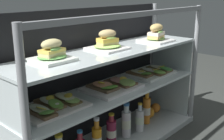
% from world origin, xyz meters
% --- Properties ---
extents(case_frame, '(1.42, 0.40, 0.88)m').
position_xyz_m(case_frame, '(0.00, 0.11, 0.48)').
color(case_frame, gray).
rests_on(case_frame, ground).
extents(riser_lower_tier, '(1.36, 0.33, 0.34)m').
position_xyz_m(riser_lower_tier, '(0.00, 0.00, 0.21)').
color(riser_lower_tier, silver).
rests_on(riser_lower_tier, case_base_deck).
extents(shelf_lower_glass, '(1.37, 0.35, 0.02)m').
position_xyz_m(shelf_lower_glass, '(0.00, 0.00, 0.39)').
color(shelf_lower_glass, silver).
rests_on(shelf_lower_glass, riser_lower_tier).
extents(riser_upper_tier, '(1.36, 0.33, 0.23)m').
position_xyz_m(riser_upper_tier, '(0.00, 0.00, 0.51)').
color(riser_upper_tier, silver).
rests_on(riser_upper_tier, shelf_lower_glass).
extents(shelf_upper_glass, '(1.37, 0.35, 0.02)m').
position_xyz_m(shelf_upper_glass, '(0.00, 0.00, 0.64)').
color(shelf_upper_glass, silver).
rests_on(shelf_upper_glass, riser_upper_tier).
extents(plated_roll_sandwich_right_of_center, '(0.18, 0.18, 0.11)m').
position_xyz_m(plated_roll_sandwich_right_of_center, '(-0.40, 0.03, 0.69)').
color(plated_roll_sandwich_right_of_center, white).
rests_on(plated_roll_sandwich_right_of_center, shelf_upper_glass).
extents(plated_roll_sandwich_center, '(0.20, 0.20, 0.12)m').
position_xyz_m(plated_roll_sandwich_center, '(-0.01, 0.03, 0.68)').
color(plated_roll_sandwich_center, white).
rests_on(plated_roll_sandwich_center, shelf_upper_glass).
extents(plated_roll_sandwich_far_right, '(0.20, 0.20, 0.12)m').
position_xyz_m(plated_roll_sandwich_far_right, '(0.41, -0.03, 0.69)').
color(plated_roll_sandwich_far_right, white).
rests_on(plated_roll_sandwich_far_right, shelf_upper_glass).
extents(open_sandwich_tray_mid_left, '(0.34, 0.26, 0.06)m').
position_xyz_m(open_sandwich_tray_mid_left, '(-0.42, 0.03, 0.42)').
color(open_sandwich_tray_mid_left, white).
rests_on(open_sandwich_tray_mid_left, shelf_lower_glass).
extents(open_sandwich_tray_far_left, '(0.34, 0.25, 0.06)m').
position_xyz_m(open_sandwich_tray_far_left, '(0.01, 0.01, 0.42)').
color(open_sandwich_tray_far_left, white).
rests_on(open_sandwich_tray_far_left, shelf_lower_glass).
extents(open_sandwich_tray_right_of_center, '(0.34, 0.26, 0.06)m').
position_xyz_m(open_sandwich_tray_right_of_center, '(0.42, 0.01, 0.42)').
color(open_sandwich_tray_right_of_center, white).
rests_on(open_sandwich_tray_right_of_center, shelf_lower_glass).
extents(juice_bottle_front_middle, '(0.06, 0.06, 0.23)m').
position_xyz_m(juice_bottle_front_middle, '(-0.16, -0.03, 0.13)').
color(juice_bottle_front_middle, orange).
rests_on(juice_bottle_front_middle, case_base_deck).
extents(juice_bottle_front_second, '(0.06, 0.06, 0.20)m').
position_xyz_m(juice_bottle_front_second, '(-0.01, -0.01, 0.12)').
color(juice_bottle_front_second, '#922346').
rests_on(juice_bottle_front_second, case_base_deck).
extents(juice_bottle_front_left_end, '(0.06, 0.06, 0.24)m').
position_xyz_m(juice_bottle_front_left_end, '(0.12, -0.02, 0.14)').
color(juice_bottle_front_left_end, white).
rests_on(juice_bottle_front_left_end, case_base_deck).
extents(juice_bottle_back_left, '(0.06, 0.06, 0.20)m').
position_xyz_m(juice_bottle_back_left, '(0.24, -0.03, 0.12)').
color(juice_bottle_back_left, white).
rests_on(juice_bottle_back_left, case_base_deck).
extents(juice_bottle_tucked_behind, '(0.06, 0.06, 0.25)m').
position_xyz_m(juice_bottle_tucked_behind, '(0.37, -0.00, 0.14)').
color(juice_bottle_tucked_behind, orange).
rests_on(juice_bottle_tucked_behind, case_base_deck).
extents(orange_fruit_beside_bottles, '(0.07, 0.07, 0.07)m').
position_xyz_m(orange_fruit_beside_bottles, '(0.57, 0.06, 0.08)').
color(orange_fruit_beside_bottles, orange).
rests_on(orange_fruit_beside_bottles, case_base_deck).
extents(orange_fruit_near_left_post, '(0.08, 0.08, 0.08)m').
position_xyz_m(orange_fruit_near_left_post, '(0.46, 0.04, 0.08)').
color(orange_fruit_near_left_post, orange).
rests_on(orange_fruit_near_left_post, case_base_deck).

